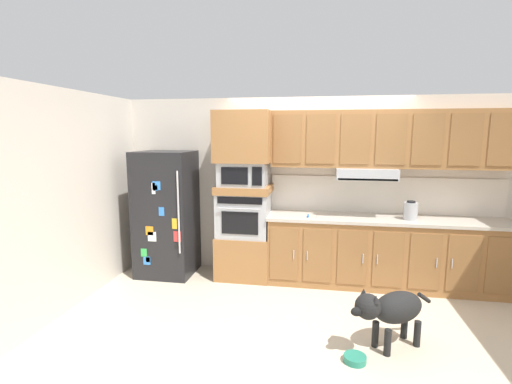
% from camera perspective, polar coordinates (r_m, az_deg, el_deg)
% --- Properties ---
extents(ground_plane, '(9.60, 9.60, 0.00)m').
position_cam_1_polar(ground_plane, '(4.62, 8.59, -16.78)').
color(ground_plane, beige).
extents(back_kitchen_wall, '(6.20, 0.12, 2.50)m').
position_cam_1_polar(back_kitchen_wall, '(5.33, 9.22, 0.77)').
color(back_kitchen_wall, beige).
rests_on(back_kitchen_wall, ground).
extents(side_panel_left, '(0.12, 7.10, 2.50)m').
position_cam_1_polar(side_panel_left, '(5.11, -24.22, -0.27)').
color(side_panel_left, beige).
rests_on(side_panel_left, ground).
extents(refrigerator, '(0.76, 0.73, 1.76)m').
position_cam_1_polar(refrigerator, '(5.42, -13.62, -3.22)').
color(refrigerator, black).
rests_on(refrigerator, ground).
extents(oven_base_cabinet, '(0.74, 0.62, 0.60)m').
position_cam_1_polar(oven_base_cabinet, '(5.30, -1.78, -9.73)').
color(oven_base_cabinet, '#996638').
rests_on(oven_base_cabinet, ground).
extents(built_in_oven, '(0.70, 0.62, 0.60)m').
position_cam_1_polar(built_in_oven, '(5.14, -1.82, -3.39)').
color(built_in_oven, '#A8AAAF').
rests_on(built_in_oven, oven_base_cabinet).
extents(appliance_mid_shelf, '(0.74, 0.62, 0.10)m').
position_cam_1_polar(appliance_mid_shelf, '(5.08, -1.83, 0.47)').
color(appliance_mid_shelf, '#996638').
rests_on(appliance_mid_shelf, built_in_oven).
extents(microwave, '(0.64, 0.54, 0.32)m').
position_cam_1_polar(microwave, '(5.05, -1.85, 2.83)').
color(microwave, '#A8AAAF').
rests_on(microwave, appliance_mid_shelf).
extents(appliance_upper_cabinet, '(0.74, 0.62, 0.68)m').
position_cam_1_polar(appliance_upper_cabinet, '(5.02, -1.88, 8.51)').
color(appliance_upper_cabinet, '#996638').
rests_on(appliance_upper_cabinet, microwave).
extents(lower_cabinet_run, '(3.02, 0.63, 0.88)m').
position_cam_1_polar(lower_cabinet_run, '(5.22, 19.12, -8.91)').
color(lower_cabinet_run, '#996638').
rests_on(lower_cabinet_run, ground).
extents(countertop_slab, '(3.06, 0.64, 0.04)m').
position_cam_1_polar(countertop_slab, '(5.11, 19.38, -3.98)').
color(countertop_slab, '#BCB2A3').
rests_on(countertop_slab, lower_cabinet_run).
extents(backsplash_panel, '(3.06, 0.02, 0.50)m').
position_cam_1_polar(backsplash_panel, '(5.34, 19.04, -0.47)').
color(backsplash_panel, silver).
rests_on(backsplash_panel, countertop_slab).
extents(upper_cabinet_with_hood, '(3.02, 0.48, 0.88)m').
position_cam_1_polar(upper_cabinet_with_hood, '(5.11, 19.56, 7.37)').
color(upper_cabinet_with_hood, '#996638').
rests_on(upper_cabinet_with_hood, backsplash_panel).
extents(screwdriver, '(0.13, 0.12, 0.03)m').
position_cam_1_polar(screwdriver, '(4.90, 8.13, -3.68)').
color(screwdriver, blue).
rests_on(screwdriver, countertop_slab).
extents(electric_kettle, '(0.17, 0.17, 0.24)m').
position_cam_1_polar(electric_kettle, '(5.09, 22.71, -2.68)').
color(electric_kettle, '#A8AAAF').
rests_on(electric_kettle, countertop_slab).
extents(dog, '(0.83, 0.61, 0.61)m').
position_cam_1_polar(dog, '(3.81, 20.13, -16.53)').
color(dog, black).
rests_on(dog, ground).
extents(dog_food_bowl, '(0.20, 0.20, 0.06)m').
position_cam_1_polar(dog_food_bowl, '(3.70, 15.00, -23.54)').
color(dog_food_bowl, '#267F66').
rests_on(dog_food_bowl, ground).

